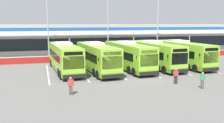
% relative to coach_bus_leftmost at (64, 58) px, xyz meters
% --- Properties ---
extents(ground_plane, '(200.00, 200.00, 0.00)m').
position_rel_coach_bus_leftmost_xyz_m(ground_plane, '(8.31, -6.52, -1.79)').
color(ground_plane, '#605E5B').
extents(terminal_building, '(70.00, 13.00, 6.00)m').
position_rel_coach_bus_leftmost_xyz_m(terminal_building, '(8.31, 20.39, 1.23)').
color(terminal_building, beige).
rests_on(terminal_building, ground).
extents(red_barrier_wall, '(60.00, 0.40, 1.10)m').
position_rel_coach_bus_leftmost_xyz_m(red_barrier_wall, '(8.31, 7.98, -1.23)').
color(red_barrier_wall, maroon).
rests_on(red_barrier_wall, ground).
extents(coach_bus_leftmost, '(3.64, 12.30, 3.78)m').
position_rel_coach_bus_leftmost_xyz_m(coach_bus_leftmost, '(0.00, 0.00, 0.00)').
color(coach_bus_leftmost, '#8CC633').
rests_on(coach_bus_leftmost, ground).
extents(coach_bus_left_centre, '(3.64, 12.30, 3.78)m').
position_rel_coach_bus_leftmost_xyz_m(coach_bus_left_centre, '(4.03, -1.07, 0.00)').
color(coach_bus_left_centre, '#8CC633').
rests_on(coach_bus_left_centre, ground).
extents(coach_bus_centre, '(3.64, 12.30, 3.78)m').
position_rel_coach_bus_leftmost_xyz_m(coach_bus_centre, '(8.52, -0.71, 0.00)').
color(coach_bus_centre, '#8CC633').
rests_on(coach_bus_centre, ground).
extents(coach_bus_right_centre, '(3.64, 12.30, 3.78)m').
position_rel_coach_bus_leftmost_xyz_m(coach_bus_right_centre, '(12.64, -0.43, 0.00)').
color(coach_bus_right_centre, '#8CC633').
rests_on(coach_bus_right_centre, ground).
extents(coach_bus_rightmost, '(3.64, 12.30, 3.78)m').
position_rel_coach_bus_leftmost_xyz_m(coach_bus_rightmost, '(16.95, -0.57, 0.00)').
color(coach_bus_rightmost, '#8CC633').
rests_on(coach_bus_rightmost, ground).
extents(bay_stripe_far_west, '(0.14, 13.00, 0.01)m').
position_rel_coach_bus_leftmost_xyz_m(bay_stripe_far_west, '(-2.19, -0.52, -1.78)').
color(bay_stripe_far_west, silver).
rests_on(bay_stripe_far_west, ground).
extents(bay_stripe_west, '(0.14, 13.00, 0.01)m').
position_rel_coach_bus_leftmost_xyz_m(bay_stripe_west, '(2.01, -0.52, -1.78)').
color(bay_stripe_west, silver).
rests_on(bay_stripe_west, ground).
extents(bay_stripe_mid_west, '(0.14, 13.00, 0.01)m').
position_rel_coach_bus_leftmost_xyz_m(bay_stripe_mid_west, '(6.21, -0.52, -1.78)').
color(bay_stripe_mid_west, silver).
rests_on(bay_stripe_mid_west, ground).
extents(bay_stripe_centre, '(0.14, 13.00, 0.01)m').
position_rel_coach_bus_leftmost_xyz_m(bay_stripe_centre, '(10.41, -0.52, -1.78)').
color(bay_stripe_centre, silver).
rests_on(bay_stripe_centre, ground).
extents(bay_stripe_mid_east, '(0.14, 13.00, 0.01)m').
position_rel_coach_bus_leftmost_xyz_m(bay_stripe_mid_east, '(14.61, -0.52, -1.78)').
color(bay_stripe_mid_east, silver).
rests_on(bay_stripe_mid_east, ground).
extents(bay_stripe_east, '(0.14, 13.00, 0.01)m').
position_rel_coach_bus_leftmost_xyz_m(bay_stripe_east, '(18.81, -0.52, -1.78)').
color(bay_stripe_east, silver).
rests_on(bay_stripe_east, ground).
extents(pedestrian_in_dark_coat, '(0.54, 0.33, 1.62)m').
position_rel_coach_bus_leftmost_xyz_m(pedestrian_in_dark_coat, '(-0.49, -11.10, -0.91)').
color(pedestrian_in_dark_coat, '#4C4238').
rests_on(pedestrian_in_dark_coat, ground).
extents(pedestrian_near_bin, '(0.49, 0.42, 1.62)m').
position_rel_coach_bus_leftmost_xyz_m(pedestrian_near_bin, '(11.93, -12.51, -0.91)').
color(pedestrian_near_bin, '#4C4238').
rests_on(pedestrian_near_bin, ground).
extents(pedestrian_approaching_bus, '(0.54, 0.34, 1.62)m').
position_rel_coach_bus_leftmost_xyz_m(pedestrian_approaching_bus, '(10.49, -10.06, -0.91)').
color(pedestrian_approaching_bus, '#33333D').
rests_on(pedestrian_approaching_bus, ground).
extents(lamp_post_west, '(3.24, 0.28, 11.00)m').
position_rel_coach_bus_leftmost_xyz_m(lamp_post_west, '(-1.67, 10.40, 4.50)').
color(lamp_post_west, '#9E9EA3').
rests_on(lamp_post_west, ground).
extents(lamp_post_centre, '(3.24, 0.28, 11.00)m').
position_rel_coach_bus_leftmost_xyz_m(lamp_post_centre, '(8.75, 10.62, 4.50)').
color(lamp_post_centre, '#9E9EA3').
rests_on(lamp_post_centre, ground).
extents(lamp_post_east, '(3.24, 0.28, 11.00)m').
position_rel_coach_bus_leftmost_xyz_m(lamp_post_east, '(18.11, 9.86, 4.50)').
color(lamp_post_east, '#9E9EA3').
rests_on(lamp_post_east, ground).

